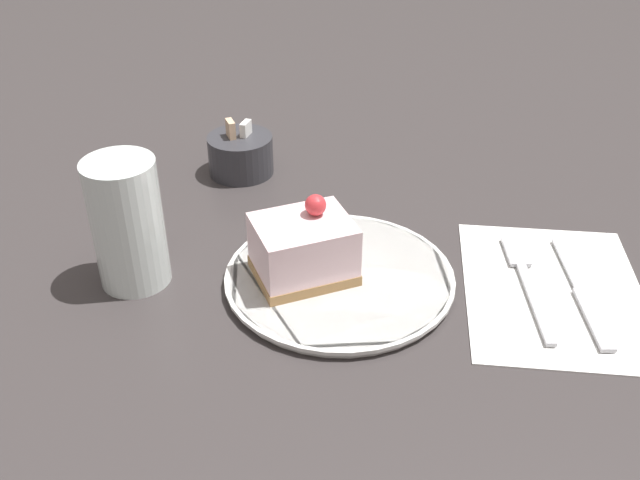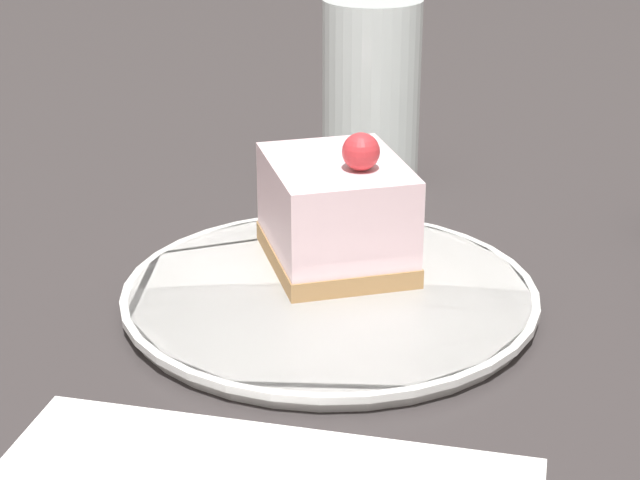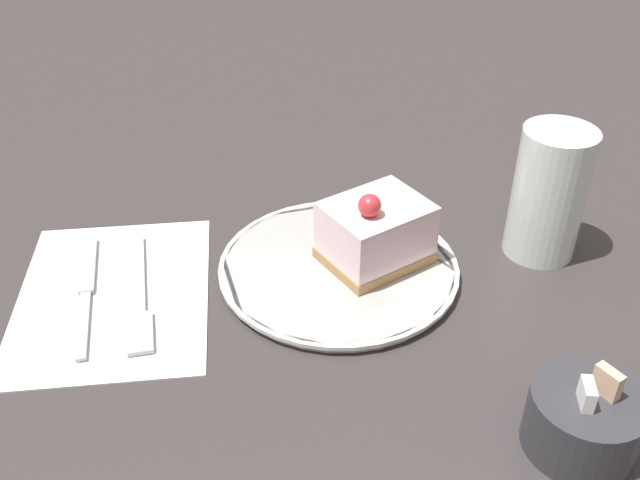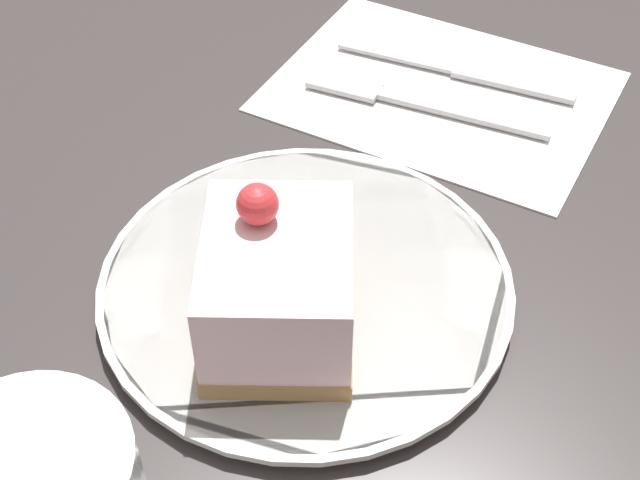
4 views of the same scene
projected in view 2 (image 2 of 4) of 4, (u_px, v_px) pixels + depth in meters
ground_plane at (313, 312)px, 0.59m from camera, size 4.00×4.00×0.00m
plate at (330, 295)px, 0.59m from camera, size 0.23×0.23×0.01m
cake_slice at (336, 212)px, 0.61m from camera, size 0.11×0.10×0.08m
drinking_glass at (371, 93)px, 0.76m from camera, size 0.07×0.07×0.13m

